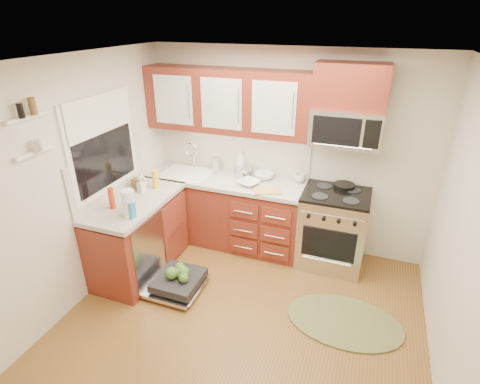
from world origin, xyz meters
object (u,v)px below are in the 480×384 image
at_px(upper_cabinets, 227,101).
at_px(stock_pot, 244,172).
at_px(paper_towel_roll, 129,203).
at_px(skillet, 344,186).
at_px(sink, 187,182).
at_px(range, 332,229).
at_px(microwave, 346,127).
at_px(cutting_board, 268,191).
at_px(bowl_b, 264,176).
at_px(dishwasher, 176,282).
at_px(rug, 344,321).
at_px(cup, 300,178).
at_px(bowl_a, 249,183).

relative_size(upper_cabinets, stock_pot, 9.95).
bearing_deg(paper_towel_roll, stock_pot, 61.48).
bearing_deg(skillet, sink, -174.26).
distance_m(range, sink, 1.96).
relative_size(upper_cabinets, microwave, 2.70).
relative_size(microwave, cutting_board, 2.45).
height_order(upper_cabinets, bowl_b, upper_cabinets).
height_order(dishwasher, rug, dishwasher).
bearing_deg(rug, microwave, 104.79).
bearing_deg(cutting_board, skillet, 23.66).
height_order(microwave, paper_towel_roll, microwave).
bearing_deg(rug, paper_towel_roll, -173.88).
xyz_separation_m(rug, paper_towel_roll, (-2.24, -0.24, 1.06)).
xyz_separation_m(cutting_board, paper_towel_roll, (-1.17, -1.05, 0.13)).
relative_size(stock_pot, paper_towel_roll, 0.71).
distance_m(microwave, sink, 2.13).
bearing_deg(cutting_board, sink, 171.76).
xyz_separation_m(microwave, dishwasher, (-1.54, -1.25, -1.60)).
bearing_deg(range, upper_cabinets, 174.11).
bearing_deg(range, bowl_b, 169.64).
relative_size(range, skillet, 3.80).
bearing_deg(upper_cabinets, rug, -33.71).
height_order(range, cup, cup).
distance_m(stock_pot, paper_towel_roll, 1.58).
bearing_deg(bowl_b, sink, -169.80).
height_order(microwave, dishwasher, microwave).
bearing_deg(rug, bowl_a, 145.81).
bearing_deg(sink, upper_cabinets, 16.45).
relative_size(cutting_board, bowl_b, 1.22).
distance_m(paper_towel_roll, bowl_b, 1.73).
bearing_deg(dishwasher, skillet, 39.51).
distance_m(sink, dishwasher, 1.38).
height_order(stock_pot, cutting_board, stock_pot).
xyz_separation_m(sink, stock_pot, (0.74, 0.17, 0.19)).
distance_m(rug, cutting_board, 1.63).
height_order(dishwasher, stock_pot, stock_pot).
height_order(cutting_board, cup, cup).
height_order(paper_towel_roll, bowl_b, paper_towel_roll).
height_order(range, bowl_a, bowl_a).
xyz_separation_m(range, cup, (-0.48, 0.22, 0.50)).
distance_m(sink, cup, 1.48).
bearing_deg(bowl_b, cup, 6.34).
bearing_deg(rug, upper_cabinets, 146.29).
bearing_deg(sink, rug, -23.74).
height_order(dishwasher, paper_towel_roll, paper_towel_roll).
xyz_separation_m(cutting_board, cup, (0.30, 0.40, 0.04)).
bearing_deg(bowl_b, microwave, -3.08).
relative_size(cutting_board, paper_towel_roll, 1.06).
distance_m(upper_cabinets, cup, 1.29).
bearing_deg(rug, cutting_board, 142.85).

